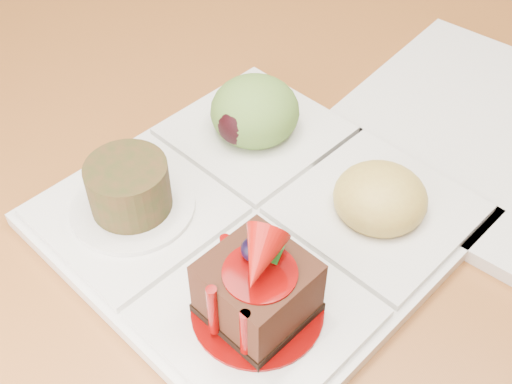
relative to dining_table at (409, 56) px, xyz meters
The scene contains 4 objects.
ground 0.68m from the dining_table, ahead, with size 6.00×6.00×0.00m, color #4F2F16.
dining_table is the anchor object (origin of this frame).
sampler_plate 0.38m from the dining_table, 82.04° to the right, with size 0.31×0.31×0.11m.
second_plate 0.25m from the dining_table, 45.63° to the right, with size 0.27×0.27×0.01m, color silver.
Camera 1 is at (0.26, -0.64, 1.13)m, focal length 45.00 mm.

